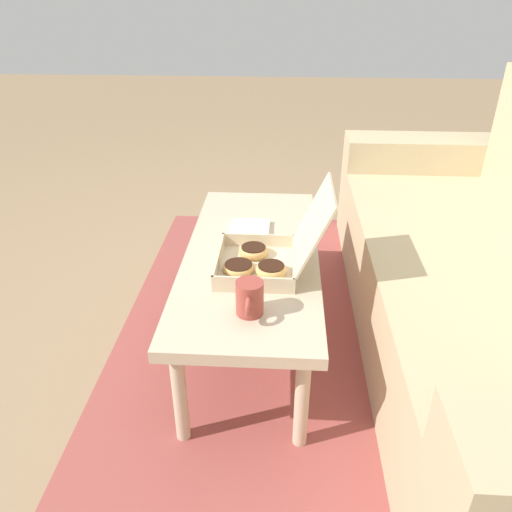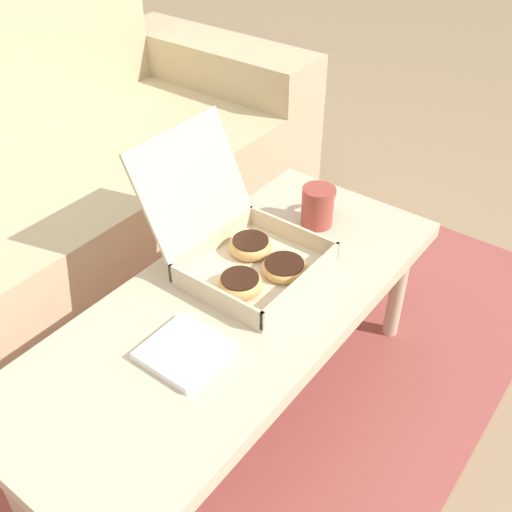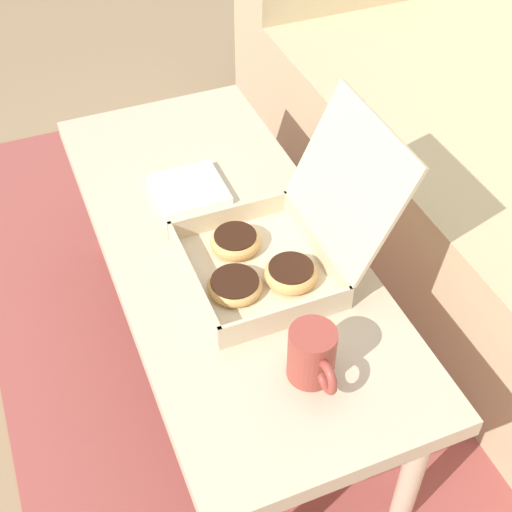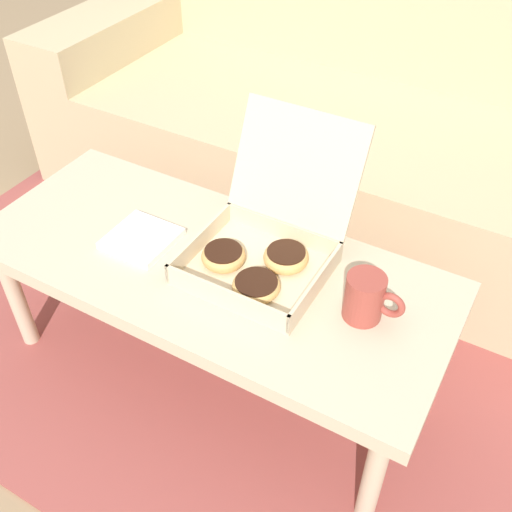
% 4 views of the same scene
% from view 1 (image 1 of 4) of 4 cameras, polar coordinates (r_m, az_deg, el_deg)
% --- Properties ---
extents(ground_plane, '(12.00, 12.00, 0.00)m').
position_cam_1_polar(ground_plane, '(2.04, 1.71, -9.45)').
color(ground_plane, '#937756').
extents(area_rug, '(2.26, 1.83, 0.01)m').
position_cam_1_polar(area_rug, '(2.06, 10.22, -9.51)').
color(area_rug, '#994742').
rests_on(area_rug, ground_plane).
extents(couch, '(2.14, 0.86, 0.94)m').
position_cam_1_polar(couch, '(2.03, 26.30, -2.62)').
color(couch, tan).
rests_on(couch, ground_plane).
extents(coffee_table, '(1.14, 0.48, 0.40)m').
position_cam_1_polar(coffee_table, '(1.84, -0.49, -0.73)').
color(coffee_table, '#C6B293').
rests_on(coffee_table, ground_plane).
extents(pastry_box, '(0.31, 0.38, 0.30)m').
position_cam_1_polar(pastry_box, '(1.69, 1.27, 0.08)').
color(pastry_box, beige).
rests_on(pastry_box, coffee_table).
extents(coffee_mug, '(0.13, 0.08, 0.11)m').
position_cam_1_polar(coffee_mug, '(1.47, -0.74, -4.87)').
color(coffee_mug, '#993D33').
rests_on(coffee_mug, coffee_table).
extents(napkin_stack, '(0.15, 0.15, 0.02)m').
position_cam_1_polar(napkin_stack, '(1.98, -0.69, 3.16)').
color(napkin_stack, white).
rests_on(napkin_stack, coffee_table).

